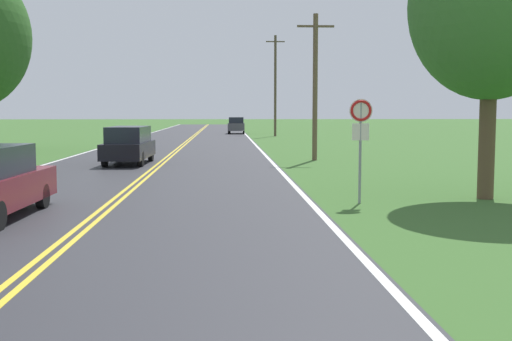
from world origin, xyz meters
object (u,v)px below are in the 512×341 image
Objects in this scene: car_black_van_approaching at (129,144)px; tree_behind_sign at (491,6)px; traffic_sign at (361,125)px; car_dark_grey_suv_mid_near at (236,125)px.

tree_behind_sign is at bearing -134.92° from car_black_van_approaching.
traffic_sign reaches higher than car_dark_grey_suv_mid_near.
tree_behind_sign is 1.58× the size of car_black_van_approaching.
traffic_sign is at bearing -168.33° from tree_behind_sign.
tree_behind_sign is 1.93× the size of car_dark_grey_suv_mid_near.
traffic_sign is at bearing 4.48° from car_dark_grey_suv_mid_near.
traffic_sign is 52.85m from car_dark_grey_suv_mid_near.
car_dark_grey_suv_mid_near is (5.68, 39.82, 0.04)m from car_black_van_approaching.
car_black_van_approaching is (-11.54, 12.22, -4.32)m from tree_behind_sign.
traffic_sign is 0.68× the size of car_dark_grey_suv_mid_near.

